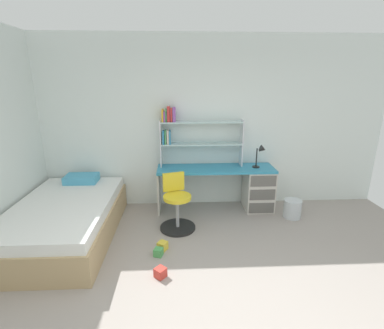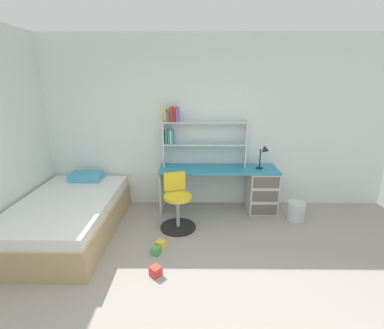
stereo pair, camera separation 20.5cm
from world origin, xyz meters
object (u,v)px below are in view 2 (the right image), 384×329
at_px(swivel_chair, 177,207).
at_px(toy_block_green_0, 156,251).
at_px(bookshelf_hutch, 193,132).
at_px(waste_bin, 296,211).
at_px(desk, 249,187).
at_px(bed_platform, 68,216).
at_px(desk_lamp, 265,154).
at_px(toy_block_yellow_2, 161,245).
at_px(toy_block_red_1, 156,271).

xyz_separation_m(swivel_chair, toy_block_green_0, (-0.23, -0.69, -0.27)).
distance_m(bookshelf_hutch, waste_bin, 2.04).
relative_size(desk, waste_bin, 6.52).
relative_size(bed_platform, waste_bin, 7.19).
bearing_deg(desk_lamp, toy_block_green_0, -141.87).
height_order(bed_platform, waste_bin, bed_platform).
relative_size(swivel_chair, waste_bin, 2.78).
bearing_deg(bookshelf_hutch, desk, -8.60).
distance_m(desk_lamp, toy_block_yellow_2, 2.12).
relative_size(bookshelf_hutch, waste_bin, 4.60).
relative_size(desk_lamp, toy_block_yellow_2, 3.51).
bearing_deg(waste_bin, toy_block_red_1, -146.49).
height_order(desk, toy_block_green_0, desk).
bearing_deg(bed_platform, bookshelf_hutch, 27.60).
bearing_deg(waste_bin, bookshelf_hutch, 162.91).
relative_size(toy_block_green_0, toy_block_red_1, 0.91).
height_order(bed_platform, toy_block_red_1, bed_platform).
height_order(desk_lamp, toy_block_red_1, desk_lamp).
xyz_separation_m(waste_bin, toy_block_green_0, (-2.06, -0.93, -0.10)).
xyz_separation_m(swivel_chair, toy_block_red_1, (-0.18, -1.09, -0.27)).
relative_size(desk, toy_block_green_0, 18.99).
bearing_deg(desk, toy_block_red_1, -128.27).
xyz_separation_m(toy_block_green_0, toy_block_yellow_2, (0.04, 0.13, 0.00)).
distance_m(desk, swivel_chair, 1.29).
height_order(bed_platform, toy_block_yellow_2, bed_platform).
relative_size(toy_block_red_1, toy_block_yellow_2, 1.01).
relative_size(toy_block_green_0, toy_block_yellow_2, 0.92).
bearing_deg(bed_platform, desk_lamp, 14.25).
distance_m(bookshelf_hutch, toy_block_red_1, 2.24).
xyz_separation_m(bookshelf_hutch, swivel_chair, (-0.22, -0.73, -0.97)).
distance_m(desk_lamp, waste_bin, 1.01).
bearing_deg(waste_bin, toy_block_green_0, -155.56).
distance_m(swivel_chair, waste_bin, 1.85).
bearing_deg(waste_bin, desk_lamp, 146.66).
bearing_deg(toy_block_yellow_2, swivel_chair, 71.77).
xyz_separation_m(bed_platform, toy_block_red_1, (1.35, -0.91, -0.20)).
distance_m(toy_block_green_0, toy_block_yellow_2, 0.14).
height_order(bookshelf_hutch, toy_block_yellow_2, bookshelf_hutch).
relative_size(desk_lamp, toy_block_red_1, 3.48).
bearing_deg(desk, toy_block_yellow_2, -139.00).
bearing_deg(bookshelf_hutch, desk_lamp, -9.20).
height_order(desk, toy_block_red_1, desk).
distance_m(toy_block_green_0, toy_block_red_1, 0.40).
bearing_deg(toy_block_yellow_2, waste_bin, 21.79).
height_order(desk_lamp, toy_block_green_0, desk_lamp).
relative_size(desk, bookshelf_hutch, 1.42).
height_order(desk, bed_platform, desk).
relative_size(desk, toy_block_red_1, 17.26).
bearing_deg(toy_block_red_1, desk_lamp, 46.85).
bearing_deg(desk_lamp, bed_platform, -165.75).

